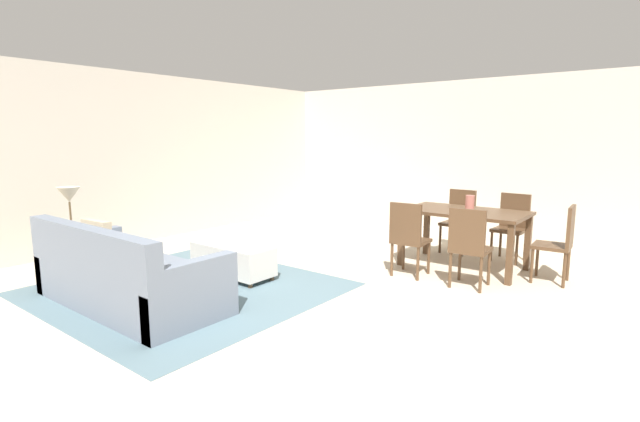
% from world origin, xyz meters
% --- Properties ---
extents(ground_plane, '(10.80, 10.80, 0.00)m').
position_xyz_m(ground_plane, '(0.00, 0.00, 0.00)').
color(ground_plane, beige).
extents(wall_back, '(9.00, 0.12, 2.70)m').
position_xyz_m(wall_back, '(0.00, 5.00, 1.35)').
color(wall_back, beige).
rests_on(wall_back, ground_plane).
extents(wall_left, '(0.12, 11.00, 2.70)m').
position_xyz_m(wall_left, '(-4.50, 0.50, 1.35)').
color(wall_left, beige).
rests_on(wall_left, ground_plane).
extents(area_rug, '(3.00, 2.80, 0.01)m').
position_xyz_m(area_rug, '(-1.85, -0.27, 0.00)').
color(area_rug, slate).
rests_on(area_rug, ground_plane).
extents(couch, '(2.20, 0.95, 0.86)m').
position_xyz_m(couch, '(-1.91, -0.96, 0.29)').
color(couch, slate).
rests_on(couch, ground_plane).
extents(ottoman_table, '(1.07, 0.45, 0.40)m').
position_xyz_m(ottoman_table, '(-1.79, 0.36, 0.23)').
color(ottoman_table, silver).
rests_on(ottoman_table, ground_plane).
extents(side_table, '(0.40, 0.40, 0.58)m').
position_xyz_m(side_table, '(-3.31, -0.83, 0.46)').
color(side_table, olive).
rests_on(side_table, ground_plane).
extents(table_lamp, '(0.26, 0.26, 0.53)m').
position_xyz_m(table_lamp, '(-3.31, -0.83, 0.99)').
color(table_lamp, brown).
rests_on(table_lamp, side_table).
extents(dining_table, '(1.52, 0.89, 0.76)m').
position_xyz_m(dining_table, '(0.27, 2.49, 0.66)').
color(dining_table, '#513823').
rests_on(dining_table, ground_plane).
extents(dining_chair_near_left, '(0.42, 0.42, 0.92)m').
position_xyz_m(dining_chair_near_left, '(-0.12, 1.69, 0.52)').
color(dining_chair_near_left, '#513823').
rests_on(dining_chair_near_left, ground_plane).
extents(dining_chair_near_right, '(0.43, 0.43, 0.92)m').
position_xyz_m(dining_chair_near_right, '(0.63, 1.70, 0.52)').
color(dining_chair_near_right, '#513823').
rests_on(dining_chair_near_right, ground_plane).
extents(dining_chair_far_left, '(0.41, 0.41, 0.92)m').
position_xyz_m(dining_chair_far_left, '(-0.12, 3.31, 0.52)').
color(dining_chair_far_left, '#513823').
rests_on(dining_chair_far_left, ground_plane).
extents(dining_chair_far_right, '(0.42, 0.42, 0.92)m').
position_xyz_m(dining_chair_far_right, '(0.64, 3.30, 0.52)').
color(dining_chair_far_right, '#513823').
rests_on(dining_chair_far_right, ground_plane).
extents(dining_chair_head_east, '(0.42, 0.42, 0.92)m').
position_xyz_m(dining_chair_head_east, '(1.39, 2.54, 0.52)').
color(dining_chair_head_east, '#513823').
rests_on(dining_chair_head_east, ground_plane).
extents(vase_centerpiece, '(0.11, 0.11, 0.20)m').
position_xyz_m(vase_centerpiece, '(0.32, 2.50, 0.86)').
color(vase_centerpiece, '#B26659').
rests_on(vase_centerpiece, dining_table).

